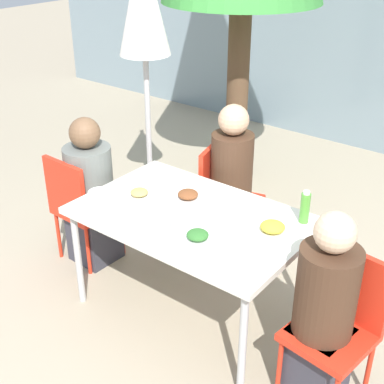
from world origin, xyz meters
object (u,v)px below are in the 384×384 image
chair_right (339,318)px  chair_far (223,192)px  closed_umbrella (144,12)px  bottle (305,207)px  chair_left (78,203)px  person_left (91,196)px  person_right (323,314)px  drinking_cup (176,221)px  person_far (231,186)px  salad_bowl (100,195)px

chair_right → chair_far: bearing=-23.8°
closed_umbrella → bottle: (1.66, -0.47, -0.88)m
chair_left → person_left: (0.05, 0.08, 0.04)m
chair_left → chair_far: 1.08m
person_right → chair_far: size_ratio=1.33×
chair_right → drinking_cup: chair_right is taller
person_far → closed_umbrella: bearing=-110.7°
chair_far → person_far: (0.09, -0.03, 0.09)m
chair_far → person_right: bearing=40.4°
person_left → bottle: size_ratio=5.53×
drinking_cup → person_far: bearing=103.7°
closed_umbrella → drinking_cup: bearing=-41.9°
chair_far → person_far: size_ratio=0.71×
closed_umbrella → chair_far: bearing=-4.8°
drinking_cup → closed_umbrella: bearing=138.1°
chair_right → closed_umbrella: size_ratio=0.38×
person_far → salad_bowl: person_far is taller
closed_umbrella → salad_bowl: (0.48, -1.01, -0.96)m
chair_left → chair_right: bearing=1.5°
person_far → salad_bowl: bearing=-38.8°
chair_far → drinking_cup: (0.31, -0.93, 0.29)m
chair_far → person_far: 0.13m
person_left → chair_left: bearing=-121.9°
drinking_cup → salad_bowl: drinking_cup is taller
person_far → bottle: bearing=49.4°
closed_umbrella → bottle: size_ratio=10.86×
closed_umbrella → person_far: bearing=-6.1°
closed_umbrella → salad_bowl: size_ratio=15.15×
chair_left → person_far: bearing=44.2°
person_right → person_left: bearing=3.0°
person_left → chair_far: (0.68, 0.71, -0.04)m
person_right → bottle: 0.66m
person_far → chair_left: bearing=-62.0°
chair_left → bottle: bearing=15.1°
chair_far → bottle: 1.01m
chair_right → closed_umbrella: closed_umbrella is taller
person_left → person_far: bearing=42.9°
chair_left → person_right: 1.97m
person_left → closed_umbrella: bearing=100.5°
chair_left → closed_umbrella: size_ratio=0.38×
closed_umbrella → chair_left: bearing=-85.3°
chair_right → chair_far: (-1.29, 0.79, 0.00)m
person_right → salad_bowl: size_ratio=7.69×
chair_right → person_right: 0.10m
person_right → salad_bowl: bearing=10.5°
person_left → person_right: 1.92m
person_left → person_right: person_left is taller
person_left → bottle: (1.54, 0.30, 0.30)m
person_left → closed_umbrella: 1.42m
chair_left → closed_umbrella: bearing=96.3°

